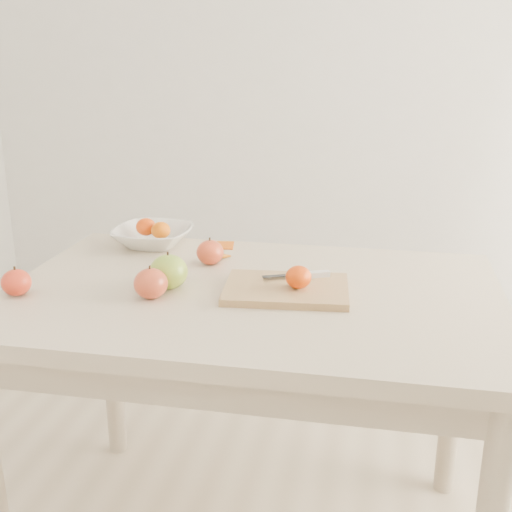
# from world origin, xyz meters

# --- Properties ---
(table) EXTENTS (1.20, 0.80, 0.75)m
(table) POSITION_xyz_m (0.00, 0.00, 0.65)
(table) COLOR beige
(table) RESTS_ON ground
(cutting_board) EXTENTS (0.31, 0.24, 0.02)m
(cutting_board) POSITION_xyz_m (0.08, -0.01, 0.76)
(cutting_board) COLOR tan
(cutting_board) RESTS_ON table
(board_tangerine) EXTENTS (0.06, 0.06, 0.05)m
(board_tangerine) POSITION_xyz_m (0.11, -0.02, 0.80)
(board_tangerine) COLOR #D04607
(board_tangerine) RESTS_ON cutting_board
(fruit_bowl) EXTENTS (0.23, 0.23, 0.06)m
(fruit_bowl) POSITION_xyz_m (-0.36, 0.31, 0.78)
(fruit_bowl) COLOR white
(fruit_bowl) RESTS_ON table
(bowl_tangerine_near) EXTENTS (0.06, 0.06, 0.05)m
(bowl_tangerine_near) POSITION_xyz_m (-0.39, 0.32, 0.80)
(bowl_tangerine_near) COLOR #CE4607
(bowl_tangerine_near) RESTS_ON fruit_bowl
(bowl_tangerine_far) EXTENTS (0.06, 0.06, 0.05)m
(bowl_tangerine_far) POSITION_xyz_m (-0.33, 0.29, 0.80)
(bowl_tangerine_far) COLOR orange
(bowl_tangerine_far) RESTS_ON fruit_bowl
(orange_peel_a) EXTENTS (0.07, 0.05, 0.01)m
(orange_peel_a) POSITION_xyz_m (-0.15, 0.33, 0.75)
(orange_peel_a) COLOR #D65A0F
(orange_peel_a) RESTS_ON table
(orange_peel_b) EXTENTS (0.06, 0.05, 0.01)m
(orange_peel_b) POSITION_xyz_m (-0.14, 0.24, 0.75)
(orange_peel_b) COLOR #CA690E
(orange_peel_b) RESTS_ON table
(paring_knife) EXTENTS (0.16, 0.08, 0.01)m
(paring_knife) POSITION_xyz_m (0.13, 0.06, 0.78)
(paring_knife) COLOR white
(paring_knife) RESTS_ON cutting_board
(apple_green) EXTENTS (0.09, 0.09, 0.08)m
(apple_green) POSITION_xyz_m (-0.20, -0.03, 0.79)
(apple_green) COLOR #66951A
(apple_green) RESTS_ON table
(apple_red_d) EXTENTS (0.07, 0.07, 0.06)m
(apple_red_d) POSITION_xyz_m (-0.54, -0.14, 0.78)
(apple_red_d) COLOR #A6050D
(apple_red_d) RESTS_ON table
(apple_red_a) EXTENTS (0.07, 0.07, 0.07)m
(apple_red_a) POSITION_xyz_m (-0.15, 0.17, 0.78)
(apple_red_a) COLOR maroon
(apple_red_a) RESTS_ON table
(apple_red_c) EXTENTS (0.08, 0.08, 0.07)m
(apple_red_c) POSITION_xyz_m (-0.22, -0.10, 0.79)
(apple_red_c) COLOR maroon
(apple_red_c) RESTS_ON table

